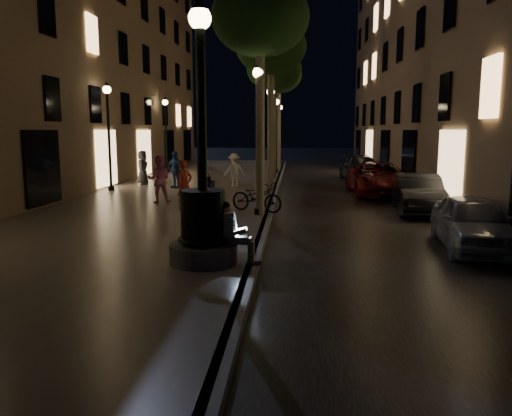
# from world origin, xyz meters

# --- Properties ---
(ground) EXTENTS (120.00, 120.00, 0.00)m
(ground) POSITION_xyz_m (0.00, 15.00, 0.00)
(ground) COLOR black
(ground) RESTS_ON ground
(cobble_lane) EXTENTS (6.00, 45.00, 0.02)m
(cobble_lane) POSITION_xyz_m (3.00, 15.00, 0.01)
(cobble_lane) COLOR black
(cobble_lane) RESTS_ON ground
(promenade) EXTENTS (8.00, 45.00, 0.20)m
(promenade) POSITION_xyz_m (-4.00, 15.00, 0.10)
(promenade) COLOR #635D57
(promenade) RESTS_ON ground
(curb_strip) EXTENTS (0.25, 45.00, 0.20)m
(curb_strip) POSITION_xyz_m (0.00, 15.00, 0.10)
(curb_strip) COLOR #59595B
(curb_strip) RESTS_ON ground
(building_right) EXTENTS (8.00, 36.00, 15.00)m
(building_right) POSITION_xyz_m (10.00, 18.00, 7.50)
(building_right) COLOR #77624A
(building_right) RESTS_ON ground
(building_left) EXTENTS (8.00, 36.00, 15.00)m
(building_left) POSITION_xyz_m (-12.00, 18.00, 7.50)
(building_left) COLOR #77624A
(building_left) RESTS_ON ground
(fountain_lamppost) EXTENTS (1.40, 1.40, 5.21)m
(fountain_lamppost) POSITION_xyz_m (-1.00, 2.00, 1.21)
(fountain_lamppost) COLOR #59595B
(fountain_lamppost) RESTS_ON promenade
(seated_man_laptop) EXTENTS (0.90, 0.31, 1.27)m
(seated_man_laptop) POSITION_xyz_m (-0.39, 2.00, 0.88)
(seated_man_laptop) COLOR tan
(seated_man_laptop) RESTS_ON promenade
(tree_near) EXTENTS (3.00, 3.00, 7.30)m
(tree_near) POSITION_xyz_m (-0.25, 8.00, 6.24)
(tree_near) COLOR #6B604C
(tree_near) RESTS_ON promenade
(tree_second) EXTENTS (3.00, 3.00, 7.40)m
(tree_second) POSITION_xyz_m (-0.20, 14.00, 6.33)
(tree_second) COLOR #6B604C
(tree_second) RESTS_ON promenade
(tree_third) EXTENTS (3.00, 3.00, 7.20)m
(tree_third) POSITION_xyz_m (-0.30, 20.00, 6.14)
(tree_third) COLOR #6B604C
(tree_third) RESTS_ON promenade
(tree_far) EXTENTS (3.00, 3.00, 7.50)m
(tree_far) POSITION_xyz_m (-0.22, 26.00, 6.43)
(tree_far) COLOR #6B604C
(tree_far) RESTS_ON promenade
(lamp_curb_a) EXTENTS (0.36, 0.36, 4.81)m
(lamp_curb_a) POSITION_xyz_m (-0.30, 8.00, 3.24)
(lamp_curb_a) COLOR black
(lamp_curb_a) RESTS_ON promenade
(lamp_curb_b) EXTENTS (0.36, 0.36, 4.81)m
(lamp_curb_b) POSITION_xyz_m (-0.30, 16.00, 3.24)
(lamp_curb_b) COLOR black
(lamp_curb_b) RESTS_ON promenade
(lamp_curb_c) EXTENTS (0.36, 0.36, 4.81)m
(lamp_curb_c) POSITION_xyz_m (-0.30, 24.00, 3.24)
(lamp_curb_c) COLOR black
(lamp_curb_c) RESTS_ON promenade
(lamp_curb_d) EXTENTS (0.36, 0.36, 4.81)m
(lamp_curb_d) POSITION_xyz_m (-0.30, 32.00, 3.24)
(lamp_curb_d) COLOR black
(lamp_curb_d) RESTS_ON promenade
(lamp_left_b) EXTENTS (0.36, 0.36, 4.81)m
(lamp_left_b) POSITION_xyz_m (-7.40, 14.00, 3.24)
(lamp_left_b) COLOR black
(lamp_left_b) RESTS_ON promenade
(lamp_left_c) EXTENTS (0.36, 0.36, 4.81)m
(lamp_left_c) POSITION_xyz_m (-7.40, 24.00, 3.24)
(lamp_left_c) COLOR black
(lamp_left_c) RESTS_ON promenade
(stroller) EXTENTS (0.46, 1.07, 1.09)m
(stroller) POSITION_xyz_m (-2.44, 10.73, 0.75)
(stroller) COLOR black
(stroller) RESTS_ON promenade
(car_front) EXTENTS (1.94, 4.02, 1.32)m
(car_front) POSITION_xyz_m (5.20, 4.51, 0.66)
(car_front) COLOR #9EA1A5
(car_front) RESTS_ON ground
(car_second) EXTENTS (1.84, 4.28, 1.37)m
(car_second) POSITION_xyz_m (5.20, 9.99, 0.69)
(car_second) COLOR black
(car_second) RESTS_ON ground
(car_third) EXTENTS (2.49, 5.29, 1.46)m
(car_third) POSITION_xyz_m (4.66, 14.88, 0.73)
(car_third) COLOR maroon
(car_third) RESTS_ON ground
(car_rear) EXTENTS (2.27, 4.99, 1.42)m
(car_rear) POSITION_xyz_m (4.67, 21.32, 0.71)
(car_rear) COLOR #313236
(car_rear) RESTS_ON ground
(pedestrian_red) EXTENTS (0.70, 0.74, 1.71)m
(pedestrian_red) POSITION_xyz_m (-2.87, 8.78, 1.05)
(pedestrian_red) COLOR #CC4428
(pedestrian_red) RESTS_ON promenade
(pedestrian_pink) EXTENTS (0.96, 0.81, 1.76)m
(pedestrian_pink) POSITION_xyz_m (-4.19, 10.37, 1.08)
(pedestrian_pink) COLOR pink
(pedestrian_pink) RESTS_ON promenade
(pedestrian_white) EXTENTS (1.18, 0.95, 1.60)m
(pedestrian_white) POSITION_xyz_m (-2.03, 15.94, 1.00)
(pedestrian_white) COLOR white
(pedestrian_white) RESTS_ON promenade
(pedestrian_blue) EXTENTS (1.07, 0.94, 1.74)m
(pedestrian_blue) POSITION_xyz_m (-4.72, 15.15, 1.07)
(pedestrian_blue) COLOR #26468B
(pedestrian_blue) RESTS_ON promenade
(pedestrian_dark) EXTENTS (0.63, 0.89, 1.70)m
(pedestrian_dark) POSITION_xyz_m (-6.68, 16.46, 1.05)
(pedestrian_dark) COLOR #2E2E32
(pedestrian_dark) RESTS_ON promenade
(bicycle) EXTENTS (1.98, 1.42, 0.99)m
(bicycle) POSITION_xyz_m (-0.40, 8.54, 0.69)
(bicycle) COLOR black
(bicycle) RESTS_ON promenade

